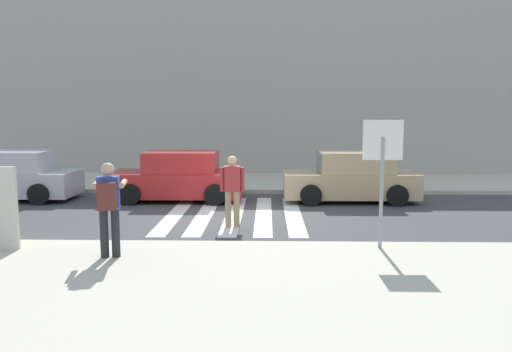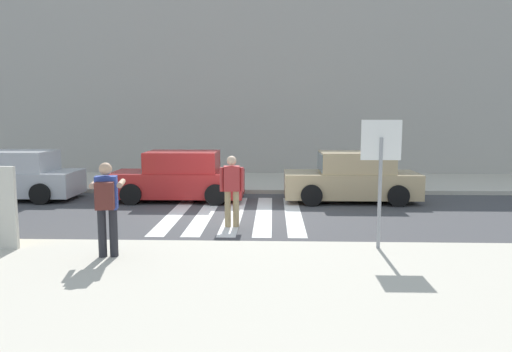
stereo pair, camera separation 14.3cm
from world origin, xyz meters
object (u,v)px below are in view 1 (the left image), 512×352
Objects in this scene: stop_sign at (382,155)px; parked_car_red at (179,178)px; parked_car_silver at (12,177)px; parked_car_tan at (351,178)px; photographer_with_backpack at (109,202)px; pedestrian_crossing at (232,187)px.

stop_sign reaches higher than parked_car_red.
parked_car_tan is at bearing 0.00° from parked_car_silver.
stop_sign is 0.60× the size of parked_car_red.
stop_sign reaches higher than parked_car_tan.
stop_sign is 5.16m from photographer_with_backpack.
parked_car_silver is (-10.28, 5.93, -1.21)m from stop_sign.
stop_sign is 7.84m from parked_car_red.
photographer_with_backpack is 0.42× the size of parked_car_silver.
pedestrian_crossing is at bearing -133.55° from parked_car_tan.
parked_car_tan is (10.69, 0.00, 0.00)m from parked_car_silver.
parked_car_tan is (3.45, 3.63, -0.25)m from pedestrian_crossing.
parked_car_tan is at bearing -0.00° from parked_car_red.
stop_sign is 3.93m from pedestrian_crossing.
stop_sign is at bearing -37.23° from pedestrian_crossing.
parked_car_red is (0.05, 6.72, -0.44)m from photographer_with_backpack.
photographer_with_backpack is at bearing -171.10° from stop_sign.
parked_car_red is (5.29, 0.00, 0.00)m from parked_car_silver.
parked_car_silver and parked_car_tan have the same top height.
stop_sign is 0.60× the size of parked_car_tan.
stop_sign reaches higher than pedestrian_crossing.
pedestrian_crossing is at bearing -26.60° from parked_car_silver.
parked_car_red is 1.00× the size of parked_car_tan.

